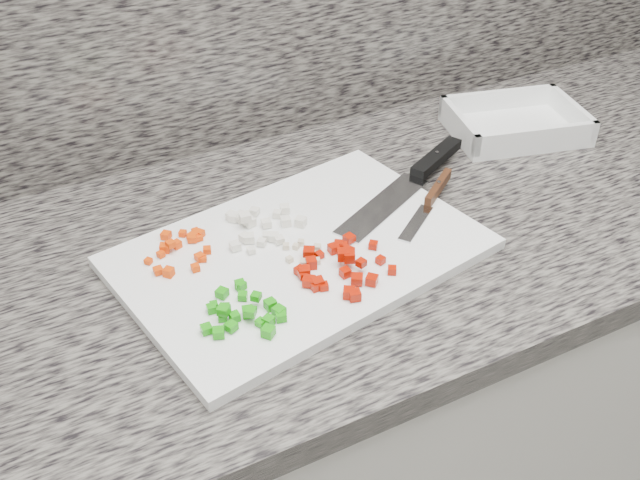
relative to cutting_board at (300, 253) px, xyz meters
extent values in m
cube|color=silver|center=(0.09, 0.04, -0.48)|extent=(3.92, 0.62, 0.86)
cube|color=#646058|center=(0.09, 0.04, -0.03)|extent=(3.96, 0.64, 0.04)
cube|color=white|center=(0.00, 0.00, 0.00)|extent=(0.52, 0.40, 0.02)
cube|color=#E63D05|center=(-0.13, 0.10, 0.01)|extent=(0.01, 0.01, 0.01)
cube|color=#E63D05|center=(-0.12, 0.05, 0.01)|extent=(0.01, 0.01, 0.01)
cube|color=#E63D05|center=(-0.17, 0.08, 0.01)|extent=(0.02, 0.02, 0.01)
cube|color=#E63D05|center=(-0.17, 0.07, 0.01)|extent=(0.01, 0.01, 0.01)
cube|color=#E63D05|center=(-0.15, 0.08, 0.01)|extent=(0.01, 0.01, 0.01)
cube|color=#E63D05|center=(-0.11, 0.09, 0.01)|extent=(0.02, 0.02, 0.01)
cube|color=#E63D05|center=(-0.13, 0.04, 0.01)|extent=(0.01, 0.01, 0.01)
cube|color=#E63D05|center=(-0.12, 0.09, 0.01)|extent=(0.01, 0.01, 0.01)
cube|color=#E63D05|center=(-0.12, 0.08, 0.01)|extent=(0.01, 0.01, 0.01)
cube|color=#E63D05|center=(-0.15, 0.10, 0.01)|extent=(0.02, 0.02, 0.01)
cube|color=#E63D05|center=(-0.12, 0.08, 0.01)|extent=(0.02, 0.02, 0.01)
cube|color=#E63D05|center=(-0.13, 0.03, 0.01)|extent=(0.01, 0.01, 0.01)
cube|color=#E63D05|center=(-0.16, 0.07, 0.02)|extent=(0.01, 0.01, 0.01)
cube|color=#E63D05|center=(-0.12, 0.08, 0.01)|extent=(0.02, 0.02, 0.01)
cube|color=#E63D05|center=(-0.19, 0.06, 0.01)|extent=(0.01, 0.01, 0.01)
cube|color=#E63D05|center=(-0.18, 0.02, 0.01)|extent=(0.02, 0.02, 0.01)
cube|color=#E63D05|center=(-0.14, 0.02, 0.01)|extent=(0.01, 0.01, 0.01)
cube|color=#E63D05|center=(-0.19, 0.03, 0.01)|extent=(0.01, 0.01, 0.01)
cube|color=white|center=(-0.08, 0.04, 0.01)|extent=(0.01, 0.01, 0.01)
cube|color=white|center=(0.00, 0.08, 0.01)|extent=(0.02, 0.02, 0.01)
cube|color=white|center=(0.01, 0.06, 0.01)|extent=(0.02, 0.02, 0.01)
cube|color=white|center=(-0.06, 0.04, 0.01)|extent=(0.02, 0.02, 0.01)
cube|color=white|center=(-0.05, 0.09, 0.01)|extent=(0.01, 0.01, 0.01)
cube|color=white|center=(-0.02, 0.03, 0.01)|extent=(0.02, 0.02, 0.01)
cube|color=white|center=(-0.04, 0.03, 0.01)|extent=(0.02, 0.02, 0.01)
cube|color=white|center=(-0.06, 0.02, 0.01)|extent=(0.01, 0.01, 0.01)
cube|color=white|center=(0.02, 0.05, 0.01)|extent=(0.02, 0.02, 0.01)
cube|color=white|center=(-0.05, 0.10, 0.01)|extent=(0.01, 0.01, 0.01)
cube|color=white|center=(-0.02, 0.02, 0.01)|extent=(0.01, 0.01, 0.01)
cube|color=white|center=(-0.04, 0.08, 0.02)|extent=(0.02, 0.02, 0.01)
cube|color=white|center=(-0.06, 0.05, 0.01)|extent=(0.02, 0.02, 0.01)
cube|color=white|center=(-0.06, 0.10, 0.01)|extent=(0.02, 0.02, 0.01)
cube|color=white|center=(-0.02, 0.07, 0.01)|extent=(0.01, 0.01, 0.01)
cube|color=white|center=(-0.05, 0.08, 0.03)|extent=(0.02, 0.02, 0.01)
cube|color=white|center=(0.02, 0.09, 0.01)|extent=(0.02, 0.02, 0.01)
cube|color=white|center=(-0.05, 0.10, 0.01)|extent=(0.02, 0.02, 0.01)
cube|color=white|center=(-0.05, 0.10, 0.01)|extent=(0.02, 0.02, 0.01)
cube|color=white|center=(-0.02, 0.10, 0.01)|extent=(0.02, 0.02, 0.01)
cube|color=white|center=(-0.03, 0.04, 0.01)|extent=(0.02, 0.02, 0.01)
cube|color=white|center=(-0.06, 0.11, 0.01)|extent=(0.02, 0.02, 0.01)
cube|color=#1C9A0E|center=(-0.13, -0.05, 0.01)|extent=(0.02, 0.02, 0.01)
cube|color=#1C9A0E|center=(-0.17, -0.10, 0.01)|extent=(0.01, 0.01, 0.01)
cube|color=#1C9A0E|center=(-0.10, -0.08, 0.02)|extent=(0.02, 0.02, 0.01)
cube|color=#1C9A0E|center=(-0.08, -0.11, 0.01)|extent=(0.02, 0.02, 0.01)
cube|color=#1C9A0E|center=(-0.12, -0.10, 0.02)|extent=(0.02, 0.02, 0.01)
cube|color=#1C9A0E|center=(-0.11, -0.14, 0.01)|extent=(0.02, 0.02, 0.01)
cube|color=#1C9A0E|center=(-0.14, -0.09, 0.02)|extent=(0.02, 0.02, 0.01)
cube|color=#1C9A0E|center=(-0.08, -0.12, 0.01)|extent=(0.02, 0.02, 0.01)
cube|color=#1C9A0E|center=(-0.15, -0.06, 0.01)|extent=(0.01, 0.01, 0.01)
cube|color=#1C9A0E|center=(-0.10, -0.12, 0.01)|extent=(0.02, 0.02, 0.01)
cube|color=#1C9A0E|center=(-0.11, -0.09, 0.01)|extent=(0.02, 0.02, 0.01)
cube|color=#1C9A0E|center=(-0.10, -0.04, 0.01)|extent=(0.02, 0.02, 0.01)
cube|color=#1C9A0E|center=(-0.13, -0.09, 0.01)|extent=(0.01, 0.01, 0.01)
cube|color=#1C9A0E|center=(-0.10, -0.04, 0.01)|extent=(0.01, 0.01, 0.01)
cube|color=#1C9A0E|center=(-0.11, -0.06, 0.01)|extent=(0.02, 0.02, 0.01)
cube|color=#1C9A0E|center=(-0.09, -0.09, 0.01)|extent=(0.01, 0.01, 0.01)
cube|color=#1C9A0E|center=(-0.08, -0.09, 0.01)|extent=(0.01, 0.01, 0.01)
cube|color=#1C9A0E|center=(-0.15, -0.07, 0.01)|extent=(0.01, 0.01, 0.01)
cube|color=#1C9A0E|center=(-0.14, -0.09, 0.01)|extent=(0.01, 0.01, 0.01)
cube|color=#1C9A0E|center=(-0.11, -0.12, 0.01)|extent=(0.01, 0.01, 0.01)
cube|color=#1C9A0E|center=(-0.14, -0.07, 0.01)|extent=(0.02, 0.02, 0.01)
cube|color=#1C9A0E|center=(-0.14, -0.11, 0.01)|extent=(0.02, 0.02, 0.01)
cube|color=#1C9A0E|center=(-0.16, -0.11, 0.01)|extent=(0.02, 0.02, 0.01)
cube|color=#A71302|center=(0.04, -0.03, 0.01)|extent=(0.01, 0.01, 0.01)
cube|color=#A71302|center=(0.04, -0.07, 0.02)|extent=(0.02, 0.02, 0.01)
cube|color=#A71302|center=(0.05, -0.03, 0.01)|extent=(0.02, 0.02, 0.01)
cube|color=#A71302|center=(0.08, -0.10, 0.01)|extent=(0.01, 0.01, 0.01)
cube|color=#A71302|center=(0.05, -0.05, 0.01)|extent=(0.02, 0.02, 0.01)
cube|color=#A71302|center=(-0.02, -0.08, 0.02)|extent=(0.02, 0.02, 0.01)
cube|color=#A71302|center=(0.01, -0.13, 0.02)|extent=(0.02, 0.02, 0.01)
cube|color=#A71302|center=(0.01, -0.12, 0.02)|extent=(0.02, 0.02, 0.01)
cube|color=#A71302|center=(0.05, -0.02, 0.01)|extent=(0.02, 0.02, 0.01)
cube|color=#A71302|center=(0.01, -0.03, 0.01)|extent=(0.01, 0.01, 0.01)
cube|color=#A71302|center=(-0.02, -0.06, 0.01)|extent=(0.01, 0.01, 0.01)
cube|color=#A71302|center=(0.03, -0.06, 0.03)|extent=(0.02, 0.02, 0.01)
cube|color=#A71302|center=(-0.02, -0.09, 0.01)|extent=(0.01, 0.01, 0.01)
cube|color=#A71302|center=(0.03, -0.08, 0.01)|extent=(0.01, 0.01, 0.01)
cube|color=#A71302|center=(0.05, -0.08, 0.02)|extent=(0.01, 0.01, 0.01)
cube|color=#A71302|center=(-0.02, -0.05, 0.01)|extent=(0.02, 0.02, 0.01)
cube|color=#A71302|center=(0.09, -0.05, 0.01)|extent=(0.02, 0.02, 0.01)
cube|color=#A71302|center=(0.07, -0.02, 0.01)|extent=(0.02, 0.02, 0.01)
cube|color=#A71302|center=(-0.01, -0.09, 0.01)|extent=(0.01, 0.01, 0.01)
cube|color=#A71302|center=(-0.01, -0.04, 0.01)|extent=(0.02, 0.02, 0.01)
cube|color=#A71302|center=(0.05, -0.11, 0.01)|extent=(0.02, 0.02, 0.01)
cube|color=#A71302|center=(0.08, -0.08, 0.01)|extent=(0.01, 0.01, 0.01)
cube|color=#A71302|center=(0.00, -0.02, 0.02)|extent=(0.02, 0.02, 0.01)
cube|color=#A71302|center=(0.03, -0.10, 0.02)|extent=(0.02, 0.02, 0.01)
cube|color=#A71302|center=(-0.02, -0.08, 0.02)|extent=(0.02, 0.02, 0.01)
cube|color=#A71302|center=(-0.02, -0.06, 0.02)|extent=(0.02, 0.02, 0.01)
cube|color=beige|center=(0.01, -0.04, 0.01)|extent=(0.01, 0.01, 0.01)
cube|color=beige|center=(0.00, -0.03, 0.01)|extent=(0.01, 0.01, 0.01)
cube|color=beige|center=(0.01, -0.02, 0.01)|extent=(0.01, 0.01, 0.01)
cube|color=beige|center=(-0.01, -0.03, 0.01)|extent=(0.01, 0.01, 0.01)
cube|color=beige|center=(0.02, -0.02, 0.01)|extent=(0.01, 0.01, 0.01)
cube|color=beige|center=(-0.02, 0.01, 0.01)|extent=(0.01, 0.01, 0.01)
cube|color=beige|center=(-0.01, -0.04, 0.01)|extent=(0.01, 0.01, 0.01)
cube|color=beige|center=(-0.03, -0.02, 0.01)|extent=(0.01, 0.01, 0.01)
cube|color=beige|center=(0.00, 0.01, 0.01)|extent=(0.01, 0.01, 0.01)
cube|color=beige|center=(-0.01, 0.00, 0.01)|extent=(0.01, 0.01, 0.01)
cube|color=#B9BBC0|center=(0.15, 0.03, 0.01)|extent=(0.20, 0.13, 0.00)
cube|color=black|center=(0.30, 0.11, 0.02)|extent=(0.12, 0.08, 0.02)
cylinder|color=#B9BBC0|center=(0.30, 0.11, 0.02)|extent=(0.01, 0.01, 0.00)
cube|color=#B9BBC0|center=(0.17, -0.03, 0.01)|extent=(0.09, 0.07, 0.00)
cube|color=#412110|center=(0.25, 0.03, 0.02)|extent=(0.08, 0.06, 0.02)
cylinder|color=#B9BBC0|center=(0.25, 0.03, 0.02)|extent=(0.01, 0.01, 0.00)
cube|color=white|center=(0.49, 0.15, 0.00)|extent=(0.26, 0.21, 0.01)
cube|color=white|center=(0.51, 0.22, 0.02)|extent=(0.22, 0.06, 0.04)
cube|color=white|center=(0.48, 0.08, 0.02)|extent=(0.22, 0.06, 0.04)
cube|color=white|center=(0.60, 0.12, 0.02)|extent=(0.05, 0.16, 0.04)
cube|color=white|center=(0.39, 0.18, 0.02)|extent=(0.05, 0.16, 0.04)
camera|label=1|loc=(-0.33, -0.70, 0.59)|focal=40.00mm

